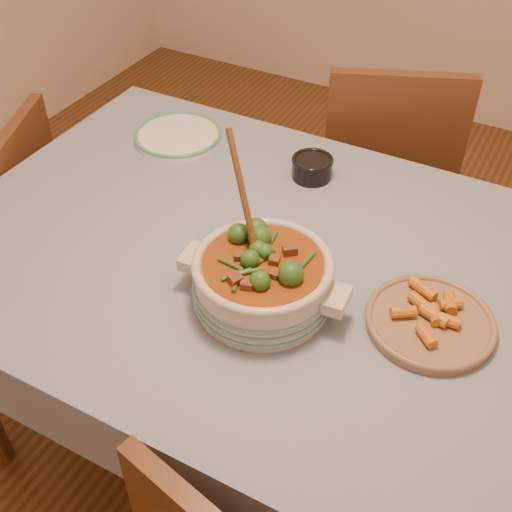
{
  "coord_description": "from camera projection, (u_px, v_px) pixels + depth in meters",
  "views": [
    {
      "loc": [
        0.45,
        -0.99,
        1.74
      ],
      "look_at": [
        -0.03,
        -0.11,
        0.86
      ],
      "focal_mm": 45.0,
      "sensor_mm": 36.0,
      "label": 1
    }
  ],
  "objects": [
    {
      "name": "stew_casserole",
      "position": [
        263.0,
        277.0,
        1.32
      ],
      "size": [
        0.37,
        0.31,
        0.35
      ],
      "rotation": [
        0.0,
        0.0,
        0.09
      ],
      "color": "beige",
      "rests_on": "dining_table"
    },
    {
      "name": "condiment_bowl",
      "position": [
        312.0,
        166.0,
        1.7
      ],
      "size": [
        0.13,
        0.13,
        0.06
      ],
      "rotation": [
        0.0,
        0.0,
        0.18
      ],
      "color": "black",
      "rests_on": "dining_table"
    },
    {
      "name": "dining_table",
      "position": [
        288.0,
        291.0,
        1.53
      ],
      "size": [
        1.68,
        1.08,
        0.76
      ],
      "color": "brown",
      "rests_on": "floor"
    },
    {
      "name": "chair_far",
      "position": [
        385.0,
        169.0,
        2.18
      ],
      "size": [
        0.56,
        0.56,
        0.92
      ],
      "rotation": [
        0.0,
        0.0,
        3.53
      ],
      "color": "#562F1A",
      "rests_on": "floor"
    },
    {
      "name": "fried_plate",
      "position": [
        430.0,
        320.0,
        1.31
      ],
      "size": [
        0.35,
        0.35,
        0.04
      ],
      "rotation": [
        0.0,
        0.0,
        0.44
      ],
      "color": "#946E52",
      "rests_on": "dining_table"
    },
    {
      "name": "chair_left",
      "position": [
        11.0,
        220.0,
        2.06
      ],
      "size": [
        0.5,
        0.5,
        0.81
      ],
      "rotation": [
        0.0,
        0.0,
        -1.18
      ],
      "color": "#562F1A",
      "rests_on": "floor"
    },
    {
      "name": "white_plate",
      "position": [
        178.0,
        136.0,
        1.86
      ],
      "size": [
        0.33,
        0.33,
        0.02
      ],
      "rotation": [
        0.0,
        0.0,
        -0.38
      ],
      "color": "white",
      "rests_on": "dining_table"
    },
    {
      "name": "floor",
      "position": [
        281.0,
        445.0,
        1.97
      ],
      "size": [
        4.5,
        4.5,
        0.0
      ],
      "primitive_type": "plane",
      "color": "#4B2A15",
      "rests_on": "ground"
    }
  ]
}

